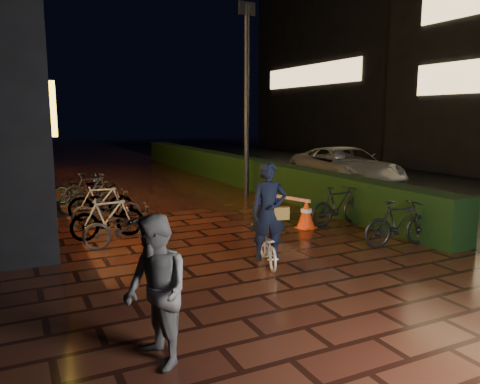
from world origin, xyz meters
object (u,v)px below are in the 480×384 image
van (345,167)px  cyclist (268,228)px  bystander_person (156,292)px  traffic_barrier (285,210)px  cart_assembly (266,199)px

van → cyclist: cyclist is taller
bystander_person → van: size_ratio=0.31×
bystander_person → cyclist: bearing=121.9°
traffic_barrier → cart_assembly: cart_assembly is taller
cart_assembly → traffic_barrier: bearing=-58.2°
bystander_person → cart_assembly: bearing=131.6°
cyclist → cart_assembly: 3.35m
cart_assembly → cyclist: bearing=-118.8°
bystander_person → cyclist: cyclist is taller
bystander_person → traffic_barrier: bearing=127.4°
bystander_person → cyclist: 3.43m
van → traffic_barrier: van is taller
traffic_barrier → bystander_person: bearing=-133.0°
bystander_person → traffic_barrier: bystander_person is taller
bystander_person → traffic_barrier: (4.44, 4.77, -0.45)m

